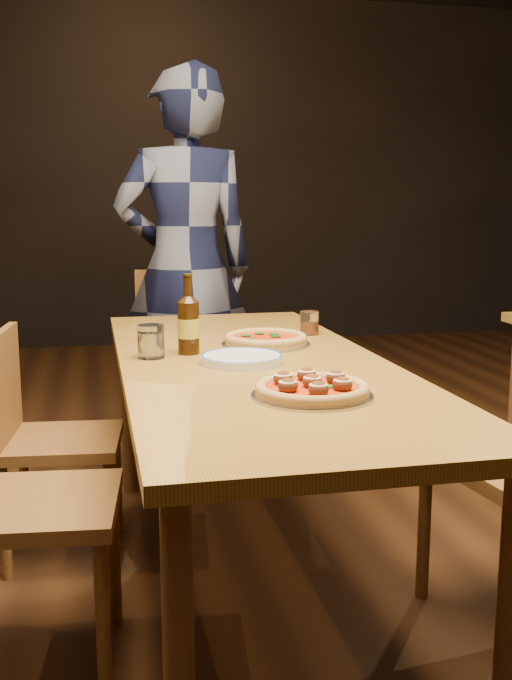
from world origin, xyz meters
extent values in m
plane|color=black|center=(0.00, 0.00, 0.00)|extent=(9.00, 9.00, 0.00)
plane|color=black|center=(0.00, 4.50, 1.50)|extent=(7.00, 0.00, 7.00)
cube|color=brown|center=(0.00, 0.00, 0.73)|extent=(0.80, 2.00, 0.04)
cylinder|color=#573719|center=(-0.34, -0.94, 0.35)|extent=(0.06, 0.06, 0.71)
cylinder|color=#573719|center=(-0.34, 0.94, 0.35)|extent=(0.06, 0.06, 0.71)
cylinder|color=#573719|center=(0.34, -0.94, 0.35)|extent=(0.06, 0.06, 0.71)
cylinder|color=#573719|center=(0.34, 0.94, 0.35)|extent=(0.06, 0.06, 0.71)
cylinder|color=#B7B7BF|center=(0.05, -0.48, 0.75)|extent=(0.30, 0.30, 0.01)
cylinder|color=tan|center=(0.05, -0.48, 0.76)|extent=(0.28, 0.28, 0.02)
torus|color=tan|center=(0.05, -0.48, 0.77)|extent=(0.28, 0.28, 0.03)
cylinder|color=red|center=(0.05, -0.48, 0.77)|extent=(0.22, 0.22, 0.00)
cylinder|color=#B7B7BF|center=(0.10, 0.23, 0.75)|extent=(0.30, 0.30, 0.01)
cylinder|color=tan|center=(0.10, 0.23, 0.76)|extent=(0.28, 0.28, 0.02)
torus|color=tan|center=(0.10, 0.23, 0.77)|extent=(0.28, 0.28, 0.03)
cylinder|color=red|center=(0.10, 0.23, 0.78)|extent=(0.21, 0.21, 0.00)
cylinder|color=white|center=(-0.04, -0.04, 0.76)|extent=(0.25, 0.25, 0.02)
cylinder|color=black|center=(-0.18, 0.14, 0.83)|extent=(0.07, 0.07, 0.17)
cylinder|color=black|center=(-0.18, 0.14, 0.96)|extent=(0.03, 0.03, 0.08)
cylinder|color=gold|center=(-0.18, 0.14, 0.83)|extent=(0.07, 0.07, 0.06)
cylinder|color=white|center=(-0.30, 0.10, 0.80)|extent=(0.08, 0.08, 0.10)
cylinder|color=#8D3A0F|center=(0.30, 0.41, 0.79)|extent=(0.07, 0.07, 0.09)
imported|color=black|center=(-0.03, 1.36, 0.92)|extent=(0.70, 0.49, 1.85)
camera|label=1|loc=(-0.47, -2.22, 1.21)|focal=40.00mm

